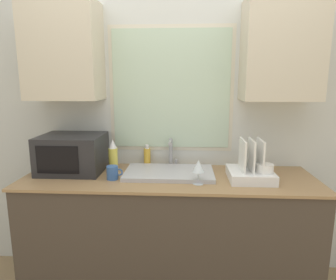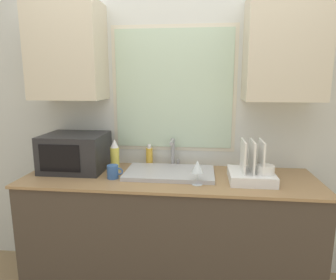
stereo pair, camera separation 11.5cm
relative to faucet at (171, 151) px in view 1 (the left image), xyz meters
name	(u,v)px [view 1 (the left image)]	position (x,y,z in m)	size (l,w,h in m)	color
countertop	(169,233)	(0.00, -0.25, -0.59)	(2.14, 0.67, 0.91)	#42382D
wall_back	(171,105)	(0.00, 0.06, 0.36)	(6.00, 0.38, 2.60)	silver
sink_basin	(169,173)	(0.00, -0.21, -0.12)	(0.66, 0.39, 0.03)	#B2B2B7
faucet	(171,151)	(0.00, 0.00, 0.00)	(0.08, 0.15, 0.23)	#99999E
microwave	(73,153)	(-0.75, -0.16, 0.01)	(0.47, 0.40, 0.29)	#232326
dish_rack	(252,171)	(0.59, -0.29, -0.07)	(0.31, 0.32, 0.29)	white
spray_bottle	(113,156)	(-0.43, -0.16, -0.01)	(0.07, 0.07, 0.25)	#D8CC4C
soap_bottle	(147,157)	(-0.19, 0.02, -0.06)	(0.06, 0.06, 0.18)	gold
mug_near_sink	(113,173)	(-0.40, -0.34, -0.09)	(0.12, 0.08, 0.10)	#335999
wine_glass	(198,167)	(0.21, -0.40, -0.01)	(0.08, 0.08, 0.17)	silver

